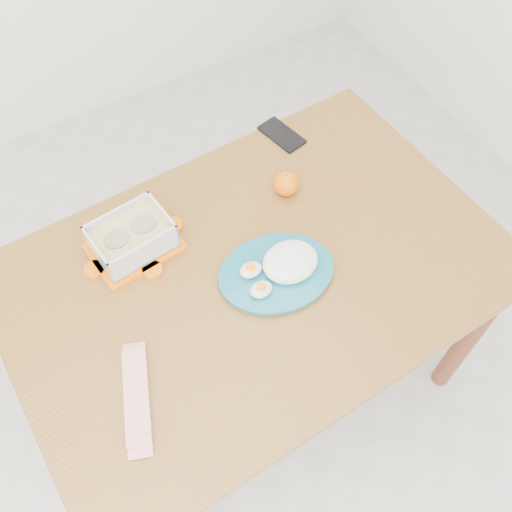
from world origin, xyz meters
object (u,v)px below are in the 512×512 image
orange_fruit (286,184)px  dining_table (256,288)px  food_container (132,238)px  smartphone (282,135)px  rice_plate (281,268)px

orange_fruit → dining_table: bearing=-138.3°
dining_table → food_container: size_ratio=5.36×
dining_table → orange_fruit: (0.20, 0.18, 0.13)m
dining_table → smartphone: smartphone is taller
dining_table → orange_fruit: bearing=39.3°
orange_fruit → smartphone: (0.11, 0.19, -0.03)m
dining_table → food_container: bearing=135.8°
rice_plate → dining_table: bearing=149.1°
smartphone → dining_table: bearing=-141.3°
dining_table → smartphone: bearing=48.1°
food_container → orange_fruit: size_ratio=3.48×
rice_plate → orange_fruit: bearing=66.3°
food_container → rice_plate: (0.29, -0.26, -0.02)m
orange_fruit → smartphone: size_ratio=0.48×
rice_plate → food_container: bearing=149.4°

